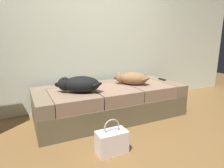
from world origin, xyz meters
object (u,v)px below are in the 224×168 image
Objects in this scene: tv_remote at (162,79)px; handbag at (112,141)px; dog_tan at (132,78)px; couch at (111,102)px; dog_dark at (79,84)px.

tv_remote is 0.40× the size of handbag.
dog_tan reaches higher than handbag.
couch is at bearing 65.39° from handbag.
couch is at bearing -178.10° from tv_remote.
dog_tan is at bearing -3.24° from couch.
dog_dark is at bearing -174.95° from tv_remote.
dog_tan is at bearing 48.83° from handbag.
handbag is at bearing -114.61° from couch.
tv_remote is (1.00, 0.03, 0.25)m from couch.
dog_dark reaches higher than dog_tan.
dog_tan is (0.87, 0.08, -0.01)m from dog_dark.
couch is 5.80× the size of handbag.
handbag is (-0.76, -0.87, -0.45)m from dog_tan.
couch is 0.63m from dog_dark.
dog_tan is (0.35, -0.02, 0.34)m from couch.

